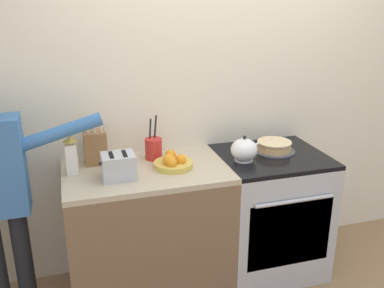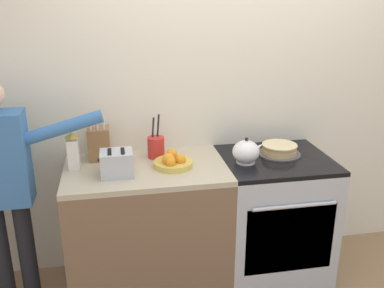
{
  "view_description": "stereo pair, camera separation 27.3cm",
  "coord_description": "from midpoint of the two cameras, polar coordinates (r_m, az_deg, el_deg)",
  "views": [
    {
      "loc": [
        -1.07,
        -2.18,
        1.97
      ],
      "look_at": [
        -0.33,
        0.3,
        1.05
      ],
      "focal_mm": 40.0,
      "sensor_mm": 36.0,
      "label": 1
    },
    {
      "loc": [
        -0.8,
        -2.24,
        1.97
      ],
      "look_at": [
        -0.33,
        0.3,
        1.05
      ],
      "focal_mm": 40.0,
      "sensor_mm": 36.0,
      "label": 2
    }
  ],
  "objects": [
    {
      "name": "knife_block",
      "position": [
        2.9,
        -15.43,
        -0.4
      ],
      "size": [
        0.14,
        0.14,
        0.3
      ],
      "color": "olive",
      "rests_on": "counter_cabinet"
    },
    {
      "name": "stove_range",
      "position": [
        3.19,
        7.71,
        -9.07
      ],
      "size": [
        0.73,
        0.69,
        0.9
      ],
      "color": "#B7BABF",
      "rests_on": "ground_plane"
    },
    {
      "name": "utensil_crock",
      "position": [
        2.9,
        -7.85,
        -0.6
      ],
      "size": [
        0.11,
        0.11,
        0.3
      ],
      "color": "red",
      "rests_on": "counter_cabinet"
    },
    {
      "name": "counter_cabinet",
      "position": [
        2.97,
        -8.52,
        -11.4
      ],
      "size": [
        1.05,
        0.66,
        0.9
      ],
      "color": "brown",
      "rests_on": "ground_plane"
    },
    {
      "name": "tea_kettle",
      "position": [
        2.85,
        4.29,
        -0.84
      ],
      "size": [
        0.22,
        0.18,
        0.18
      ],
      "color": "white",
      "rests_on": "stove_range"
    },
    {
      "name": "toaster",
      "position": [
        2.64,
        -12.72,
        -2.98
      ],
      "size": [
        0.21,
        0.17,
        0.16
      ],
      "color": "#B7BABF",
      "rests_on": "counter_cabinet"
    },
    {
      "name": "wall_back",
      "position": [
        3.11,
        1.31,
        7.1
      ],
      "size": [
        8.0,
        0.04,
        2.6
      ],
      "color": "silver",
      "rests_on": "ground_plane"
    },
    {
      "name": "fruit_bowl",
      "position": [
        2.76,
        -5.39,
        -2.51
      ],
      "size": [
        0.25,
        0.25,
        0.1
      ],
      "color": "gold",
      "rests_on": "counter_cabinet"
    },
    {
      "name": "milk_carton",
      "position": [
        2.76,
        -18.55,
        -1.6
      ],
      "size": [
        0.07,
        0.07,
        0.25
      ],
      "color": "white",
      "rests_on": "counter_cabinet"
    },
    {
      "name": "layer_cake",
      "position": [
        3.05,
        8.4,
        -0.4
      ],
      "size": [
        0.3,
        0.3,
        0.07
      ],
      "color": "#4C4C51",
      "rests_on": "stove_range"
    }
  ]
}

